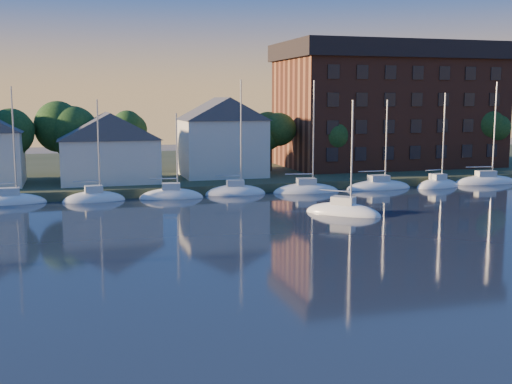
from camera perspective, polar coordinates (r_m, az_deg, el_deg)
name	(u,v)px	position (r m, az deg, el deg)	size (l,w,h in m)	color
shoreline_land	(144,172)	(95.28, -9.93, 1.77)	(160.00, 50.00, 2.00)	#333E24
wooden_dock	(168,194)	(72.66, -7.82, -0.19)	(120.00, 3.00, 1.00)	brown
clubhouse_centre	(109,146)	(76.42, -12.93, 3.96)	(11.55, 8.40, 8.08)	beige
clubhouse_east	(222,136)	(80.42, -3.01, 4.99)	(10.50, 8.40, 9.80)	beige
condo_block	(388,104)	(95.18, 11.64, 7.63)	(31.00, 17.00, 17.40)	brown
tree_line	(169,126)	(83.13, -7.71, 5.84)	(93.40, 5.40, 8.90)	#352718
moored_fleet	(209,196)	(70.44, -4.23, -0.32)	(95.50, 2.40, 12.05)	white
drifting_sailboat_right	(343,213)	(60.09, 7.75, -1.88)	(6.99, 6.86, 11.62)	white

